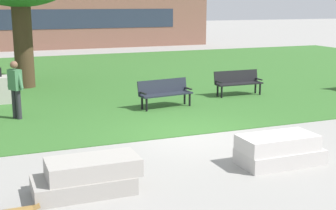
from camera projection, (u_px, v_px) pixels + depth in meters
ground_plane at (194, 135)px, 12.15m from camera, size 140.00×140.00×0.00m
grass_lawn at (101, 78)px, 21.22m from camera, size 40.00×20.00×0.02m
concrete_block_center at (88, 177)px, 8.44m from camera, size 1.91×0.90×0.64m
concrete_block_left at (279, 150)px, 9.96m from camera, size 1.81×0.90×0.64m
park_bench_near_left at (165, 91)px, 15.25m from camera, size 1.86×0.77×0.90m
park_bench_far_right at (238, 81)px, 17.24m from camera, size 1.80×0.54×0.90m
person_bystander_near_lawn at (15, 86)px, 13.64m from camera, size 0.46×0.57×1.71m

